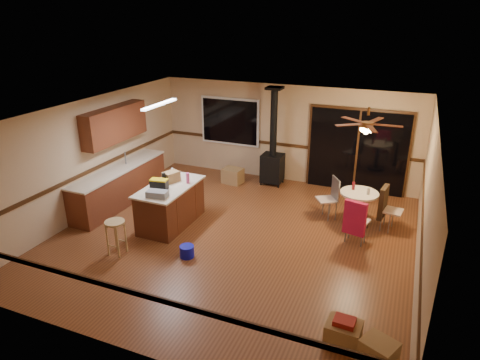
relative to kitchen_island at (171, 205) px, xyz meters
The scene contains 35 objects.
floor 1.57m from the kitchen_island, ahead, with size 7.00×7.00×0.00m, color brown.
ceiling 2.62m from the kitchen_island, ahead, with size 7.00×7.00×0.00m, color silver.
wall_back 3.90m from the kitchen_island, 66.80° to the left, with size 7.00×7.00×0.00m, color tan.
wall_front 3.90m from the kitchen_island, 66.80° to the right, with size 7.00×7.00×0.00m, color tan.
wall_left 2.17m from the kitchen_island, behind, with size 7.00×7.00×0.00m, color tan.
wall_right 5.07m from the kitchen_island, ahead, with size 7.00×7.00×0.00m, color tan.
chair_rail 1.60m from the kitchen_island, ahead, with size 7.00×7.00×0.08m, color #39200E, non-canonical shape.
window 3.61m from the kitchen_island, 91.66° to the left, with size 1.72×0.10×1.32m, color black.
sliding_door 4.88m from the kitchen_island, 45.42° to the left, with size 2.52×0.10×2.10m, color black.
lower_cabinets 1.77m from the kitchen_island, 163.61° to the left, with size 0.60×3.00×0.86m, color brown.
countertop 1.82m from the kitchen_island, 163.61° to the left, with size 0.64×3.04×0.04m, color beige.
upper_cabinets 2.43m from the kitchen_island, 159.02° to the left, with size 0.35×2.00×0.80m, color brown.
kitchen_island is the anchor object (origin of this frame).
wood_stove 3.33m from the kitchen_island, 66.91° to the left, with size 0.55×0.50×2.52m.
ceiling_fan 4.41m from the kitchen_island, 21.43° to the left, with size 0.24×0.24×0.55m.
fluorescent_strip 2.15m from the kitchen_island, 135.00° to the left, with size 0.10×1.20×0.04m, color white.
toolbox_grey 0.79m from the kitchen_island, 82.06° to the right, with size 0.41×0.23×0.13m, color slate.
toolbox_black 0.60m from the kitchen_island, 111.74° to the right, with size 0.35×0.19×0.20m, color black.
toolbox_yellow_lid 0.71m from the kitchen_island, 111.74° to the right, with size 0.36×0.19×0.03m, color gold.
box_on_island 0.61m from the kitchen_island, 110.84° to the left, with size 0.25×0.33×0.22m, color olive.
bottle_dark 0.59m from the kitchen_island, 167.69° to the left, with size 0.07×0.07×0.26m, color black.
bottle_pink 0.70m from the kitchen_island, 44.21° to the left, with size 0.07×0.07×0.23m, color #D84C8C.
bottle_white 0.83m from the kitchen_island, 114.92° to the left, with size 0.05×0.05×0.16m, color white.
bar_stool 1.51m from the kitchen_island, 102.17° to the right, with size 0.38×0.38×0.69m, color tan.
blue_bucket 1.48m from the kitchen_island, 47.60° to the right, with size 0.27×0.27×0.23m, color #0D0FB8.
dining_table 4.04m from the kitchen_island, 21.43° to the left, with size 0.81×0.81×0.78m.
glass_red 3.96m from the kitchen_island, 23.58° to the left, with size 0.06×0.06×0.17m, color #590C14.
glass_cream 4.21m from the kitchen_island, 19.89° to the left, with size 0.07×0.07×0.15m, color beige.
chair_left 3.55m from the kitchen_island, 27.40° to the left, with size 0.56×0.56×0.51m.
chair_near 3.87m from the kitchen_island, ahead, with size 0.52×0.54×0.70m.
chair_right 4.55m from the kitchen_island, 19.94° to the left, with size 0.52×0.48×0.70m.
box_under_window 2.74m from the kitchen_island, 83.85° to the left, with size 0.51×0.41×0.41m, color olive.
box_corner_a 4.70m from the kitchen_island, 28.82° to the right, with size 0.47×0.40×0.36m, color olive.
box_corner_b 5.21m from the kitchen_island, 27.75° to the right, with size 0.43×0.37×0.35m, color olive.
box_small_red 4.69m from the kitchen_island, 28.82° to the right, with size 0.29×0.24×0.08m, color maroon.
Camera 1 is at (3.08, -7.18, 4.37)m, focal length 32.00 mm.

